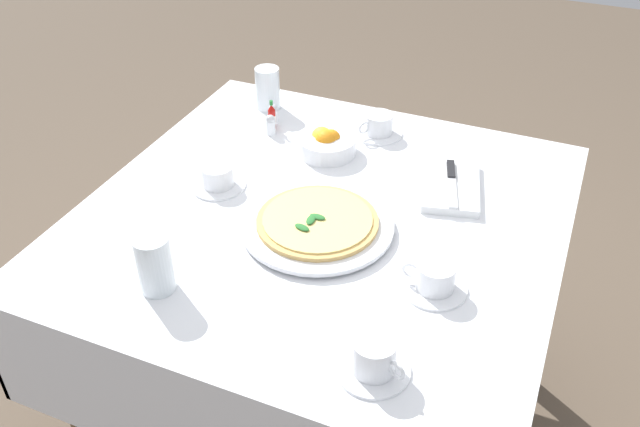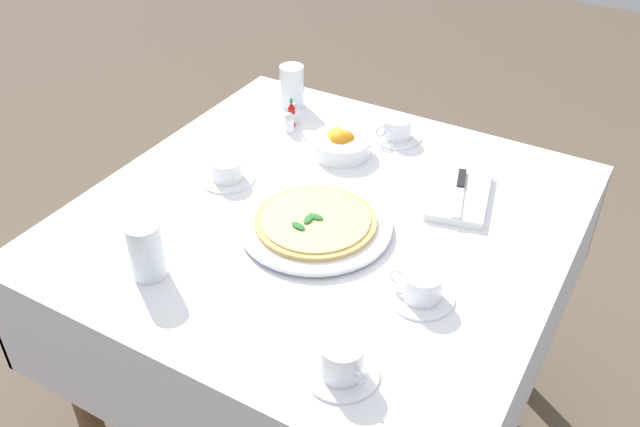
% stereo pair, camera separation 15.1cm
% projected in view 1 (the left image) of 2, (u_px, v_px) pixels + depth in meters
% --- Properties ---
extents(ground_plane, '(8.00, 8.00, 0.00)m').
position_uv_depth(ground_plane, '(322.00, 421.00, 2.00)').
color(ground_plane, brown).
extents(dining_table, '(1.05, 1.05, 0.75)m').
position_uv_depth(dining_table, '(322.00, 259.00, 1.64)').
color(dining_table, white).
rests_on(dining_table, ground_plane).
extents(pizza_plate, '(0.33, 0.33, 0.02)m').
position_uv_depth(pizza_plate, '(317.00, 226.00, 1.49)').
color(pizza_plate, white).
rests_on(pizza_plate, dining_table).
extents(pizza, '(0.27, 0.27, 0.02)m').
position_uv_depth(pizza, '(317.00, 221.00, 1.49)').
color(pizza, '#DBAD60').
rests_on(pizza, pizza_plate).
extents(coffee_cup_near_right, '(0.13, 0.13, 0.06)m').
position_uv_depth(coffee_cup_near_right, '(435.00, 278.00, 1.33)').
color(coffee_cup_near_right, white).
rests_on(coffee_cup_near_right, dining_table).
extents(coffee_cup_center_back, '(0.13, 0.13, 0.06)m').
position_uv_depth(coffee_cup_center_back, '(378.00, 125.00, 1.82)').
color(coffee_cup_center_back, white).
rests_on(coffee_cup_center_back, dining_table).
extents(coffee_cup_far_left, '(0.13, 0.13, 0.06)m').
position_uv_depth(coffee_cup_far_left, '(218.00, 177.00, 1.63)').
color(coffee_cup_far_left, white).
rests_on(coffee_cup_far_left, dining_table).
extents(coffee_cup_near_left, '(0.13, 0.13, 0.07)m').
position_uv_depth(coffee_cup_near_left, '(374.00, 358.00, 1.16)').
color(coffee_cup_near_left, white).
rests_on(coffee_cup_near_left, dining_table).
extents(water_glass_left_edge, '(0.07, 0.07, 0.12)m').
position_uv_depth(water_glass_left_edge, '(155.00, 267.00, 1.32)').
color(water_glass_left_edge, white).
rests_on(water_glass_left_edge, dining_table).
extents(water_glass_far_right, '(0.07, 0.07, 0.12)m').
position_uv_depth(water_glass_far_right, '(268.00, 90.00, 1.93)').
color(water_glass_far_right, white).
rests_on(water_glass_far_right, dining_table).
extents(napkin_folded, '(0.24, 0.18, 0.02)m').
position_uv_depth(napkin_folded, '(451.00, 186.00, 1.62)').
color(napkin_folded, white).
rests_on(napkin_folded, dining_table).
extents(dinner_knife, '(0.19, 0.07, 0.01)m').
position_uv_depth(dinner_knife, '(452.00, 182.00, 1.61)').
color(dinner_knife, silver).
rests_on(dinner_knife, napkin_folded).
extents(citrus_bowl, '(0.15, 0.15, 0.06)m').
position_uv_depth(citrus_bowl, '(327.00, 143.00, 1.75)').
color(citrus_bowl, white).
rests_on(citrus_bowl, dining_table).
extents(hot_sauce_bottle, '(0.02, 0.02, 0.08)m').
position_uv_depth(hot_sauce_bottle, '(272.00, 117.00, 1.85)').
color(hot_sauce_bottle, '#B7140F').
rests_on(hot_sauce_bottle, dining_table).
extents(salt_shaker, '(0.03, 0.03, 0.06)m').
position_uv_depth(salt_shaker, '(271.00, 126.00, 1.83)').
color(salt_shaker, white).
rests_on(salt_shaker, dining_table).
extents(pepper_shaker, '(0.03, 0.03, 0.06)m').
position_uv_depth(pepper_shaker, '(273.00, 115.00, 1.87)').
color(pepper_shaker, white).
rests_on(pepper_shaker, dining_table).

